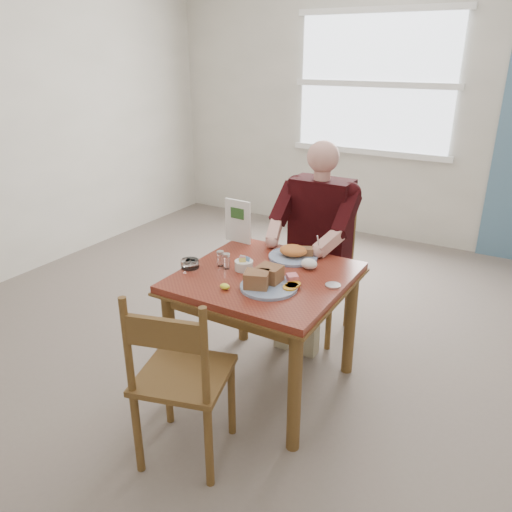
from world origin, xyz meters
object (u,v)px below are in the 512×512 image
Objects in this scene: chair_near at (180,378)px; diner at (316,228)px; table at (265,292)px; far_plate at (294,253)px; chair_far at (319,269)px; near_plate at (267,281)px.

diner reaches higher than chair_near.
table is 2.34× the size of far_plate.
far_plate is (0.04, -0.50, 0.30)m from chair_far.
diner is at bearing -89.99° from chair_far.
diner is (0.00, -0.09, 0.33)m from chair_far.
near_plate is (0.09, -0.85, -0.02)m from diner.
diner reaches higher than near_plate.
near_plate is at bearing -56.82° from table.
near_plate reaches higher than far_plate.
diner is 3.80× the size of near_plate.
chair_far is at bearing 88.02° from chair_near.
far_plate is at bearing -85.63° from chair_far.
chair_far reaches higher than near_plate.
far_plate is at bearing 97.29° from near_plate.
table is at bearing -90.00° from chair_far.
diner reaches higher than far_plate.
diner is 3.53× the size of far_plate.
diner is 0.42m from far_plate.
chair_near reaches higher than table.
near_plate is at bearing -84.27° from chair_far.
chair_far is at bearing 90.01° from diner.
table is at bearing 123.18° from near_plate.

